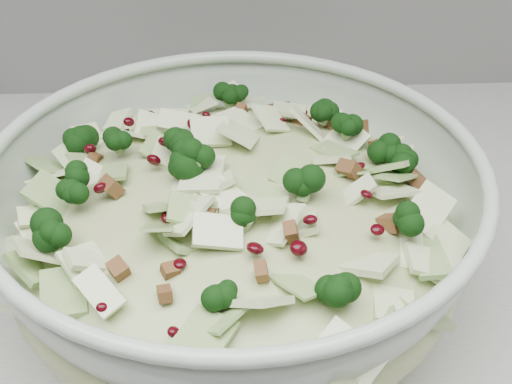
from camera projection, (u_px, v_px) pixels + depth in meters
mixing_bowl at (236, 236)px, 0.52m from camera, size 0.40×0.40×0.14m
salad at (235, 211)px, 0.51m from camera, size 0.42×0.42×0.14m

